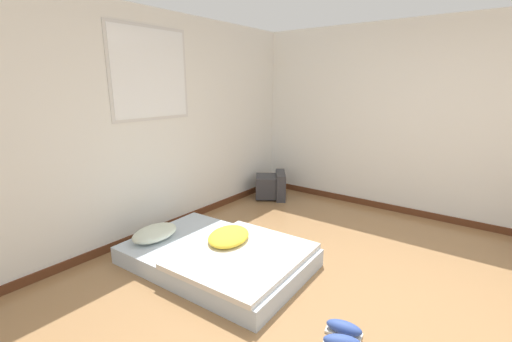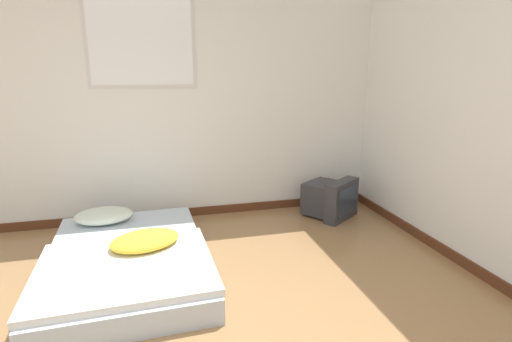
# 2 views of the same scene
# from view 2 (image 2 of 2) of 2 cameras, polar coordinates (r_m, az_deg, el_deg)

# --- Properties ---
(wall_back) EXTENTS (7.40, 0.08, 2.60)m
(wall_back) POSITION_cam_2_polar(r_m,az_deg,el_deg) (4.22, -16.30, 10.17)
(wall_back) COLOR white
(wall_back) RESTS_ON ground_plane
(mattress_bed) EXTENTS (1.27, 1.84, 0.32)m
(mattress_bed) POSITION_cam_2_polar(r_m,az_deg,el_deg) (3.37, -17.97, -11.76)
(mattress_bed) COLOR silver
(mattress_bed) RESTS_ON ground_plane
(crt_tv) EXTENTS (0.63, 0.64, 0.42)m
(crt_tv) POSITION_cam_2_polar(r_m,az_deg,el_deg) (4.41, 10.55, -3.88)
(crt_tv) COLOR #333338
(crt_tv) RESTS_ON ground_plane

